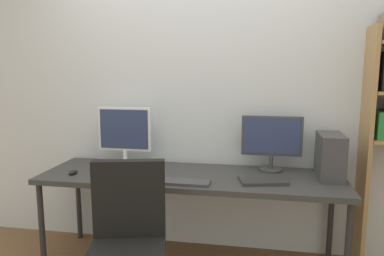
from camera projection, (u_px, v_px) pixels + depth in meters
wall_back at (200, 97)px, 3.11m from camera, size 4.67×0.10×2.60m
desk at (191, 181)px, 2.80m from camera, size 2.27×0.68×0.74m
monitor_left at (125, 133)px, 3.06m from camera, size 0.45×0.18×0.48m
monitor_right at (272, 140)px, 2.85m from camera, size 0.47×0.18×0.43m
pc_tower at (330, 156)px, 2.68m from camera, size 0.17×0.34×0.33m
keyboard_main at (185, 182)px, 2.56m from camera, size 0.35×0.13×0.02m
computer_mouse at (73, 172)px, 2.80m from camera, size 0.06×0.10×0.03m
laptop_closed at (263, 180)px, 2.61m from camera, size 0.36×0.29×0.02m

